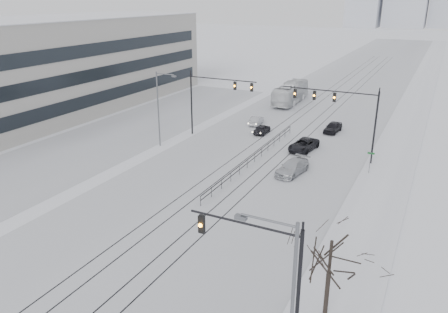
{
  "coord_description": "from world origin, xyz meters",
  "views": [
    {
      "loc": [
        17.13,
        -11.51,
        17.17
      ],
      "look_at": [
        0.09,
        22.34,
        3.2
      ],
      "focal_mm": 35.0,
      "sensor_mm": 36.0,
      "label": 1
    }
  ],
  "objects_px": {
    "sedan_nb_far": "(333,127)",
    "sedan_nb_front": "(304,145)",
    "traffic_mast_near": "(268,266)",
    "sedan_sb_outer": "(256,121)",
    "box_truck": "(291,93)",
    "sedan_nb_right": "(292,167)",
    "sedan_sb_inner": "(262,129)",
    "bare_tree": "(331,249)"
  },
  "relations": [
    {
      "from": "sedan_nb_right",
      "to": "sedan_sb_outer",
      "type": "bearing_deg",
      "value": 134.06
    },
    {
      "from": "sedan_sb_outer",
      "to": "sedan_nb_front",
      "type": "xyz_separation_m",
      "value": [
        9.25,
        -7.61,
        0.07
      ]
    },
    {
      "from": "sedan_nb_front",
      "to": "sedan_nb_far",
      "type": "relative_size",
      "value": 1.21
    },
    {
      "from": "sedan_sb_outer",
      "to": "box_truck",
      "type": "height_order",
      "value": "box_truck"
    },
    {
      "from": "sedan_nb_front",
      "to": "sedan_sb_outer",
      "type": "bearing_deg",
      "value": 148.79
    },
    {
      "from": "bare_tree",
      "to": "sedan_sb_inner",
      "type": "distance_m",
      "value": 35.56
    },
    {
      "from": "sedan_nb_front",
      "to": "sedan_nb_right",
      "type": "bearing_deg",
      "value": -73.26
    },
    {
      "from": "sedan_sb_outer",
      "to": "sedan_nb_right",
      "type": "relative_size",
      "value": 0.76
    },
    {
      "from": "bare_tree",
      "to": "sedan_nb_far",
      "type": "bearing_deg",
      "value": 102.88
    },
    {
      "from": "traffic_mast_near",
      "to": "bare_tree",
      "type": "distance_m",
      "value": 3.85
    },
    {
      "from": "bare_tree",
      "to": "sedan_sb_inner",
      "type": "bearing_deg",
      "value": 117.82
    },
    {
      "from": "sedan_nb_right",
      "to": "sedan_nb_far",
      "type": "bearing_deg",
      "value": 98.98
    },
    {
      "from": "sedan_nb_right",
      "to": "box_truck",
      "type": "height_order",
      "value": "box_truck"
    },
    {
      "from": "sedan_sb_inner",
      "to": "sedan_nb_right",
      "type": "height_order",
      "value": "sedan_nb_right"
    },
    {
      "from": "sedan_sb_inner",
      "to": "box_truck",
      "type": "bearing_deg",
      "value": -84.52
    },
    {
      "from": "traffic_mast_near",
      "to": "sedan_nb_far",
      "type": "height_order",
      "value": "traffic_mast_near"
    },
    {
      "from": "sedan_sb_outer",
      "to": "box_truck",
      "type": "relative_size",
      "value": 0.3
    },
    {
      "from": "sedan_nb_far",
      "to": "sedan_nb_front",
      "type": "bearing_deg",
      "value": -93.54
    },
    {
      "from": "box_truck",
      "to": "sedan_sb_inner",
      "type": "bearing_deg",
      "value": 95.73
    },
    {
      "from": "sedan_nb_right",
      "to": "bare_tree",
      "type": "bearing_deg",
      "value": -57.01
    },
    {
      "from": "traffic_mast_near",
      "to": "sedan_nb_right",
      "type": "xyz_separation_m",
      "value": [
        -6.04,
        22.63,
        -3.86
      ]
    },
    {
      "from": "sedan_nb_far",
      "to": "sedan_sb_outer",
      "type": "bearing_deg",
      "value": -168.36
    },
    {
      "from": "sedan_sb_outer",
      "to": "box_truck",
      "type": "xyz_separation_m",
      "value": [
        -0.02,
        15.03,
        1.08
      ]
    },
    {
      "from": "sedan_sb_inner",
      "to": "box_truck",
      "type": "height_order",
      "value": "box_truck"
    },
    {
      "from": "bare_tree",
      "to": "sedan_nb_front",
      "type": "relative_size",
      "value": 1.25
    },
    {
      "from": "sedan_nb_front",
      "to": "box_truck",
      "type": "distance_m",
      "value": 24.48
    },
    {
      "from": "bare_tree",
      "to": "sedan_nb_right",
      "type": "distance_m",
      "value": 21.7
    },
    {
      "from": "bare_tree",
      "to": "sedan_nb_far",
      "type": "xyz_separation_m",
      "value": [
        -8.24,
        36.03,
        -3.8
      ]
    },
    {
      "from": "sedan_nb_far",
      "to": "box_truck",
      "type": "height_order",
      "value": "box_truck"
    },
    {
      "from": "traffic_mast_near",
      "to": "sedan_nb_front",
      "type": "xyz_separation_m",
      "value": [
        -7.17,
        30.2,
        -3.88
      ]
    },
    {
      "from": "sedan_nb_far",
      "to": "sedan_sb_inner",
      "type": "bearing_deg",
      "value": -144.92
    },
    {
      "from": "sedan_nb_front",
      "to": "sedan_nb_far",
      "type": "xyz_separation_m",
      "value": [
        1.34,
        8.83,
        0.01
      ]
    },
    {
      "from": "sedan_nb_front",
      "to": "box_truck",
      "type": "bearing_deg",
      "value": 120.5
    },
    {
      "from": "sedan_nb_front",
      "to": "sedan_nb_far",
      "type": "bearing_deg",
      "value": 89.65
    },
    {
      "from": "traffic_mast_near",
      "to": "bare_tree",
      "type": "relative_size",
      "value": 1.15
    },
    {
      "from": "sedan_sb_inner",
      "to": "sedan_sb_outer",
      "type": "relative_size",
      "value": 0.97
    },
    {
      "from": "bare_tree",
      "to": "sedan_sb_inner",
      "type": "relative_size",
      "value": 1.7
    },
    {
      "from": "sedan_sb_inner",
      "to": "sedan_nb_far",
      "type": "relative_size",
      "value": 0.89
    },
    {
      "from": "bare_tree",
      "to": "sedan_sb_outer",
      "type": "bearing_deg",
      "value": 118.41
    },
    {
      "from": "bare_tree",
      "to": "sedan_sb_outer",
      "type": "height_order",
      "value": "bare_tree"
    },
    {
      "from": "sedan_nb_right",
      "to": "sedan_nb_far",
      "type": "height_order",
      "value": "sedan_nb_right"
    },
    {
      "from": "bare_tree",
      "to": "sedan_nb_right",
      "type": "relative_size",
      "value": 1.26
    }
  ]
}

